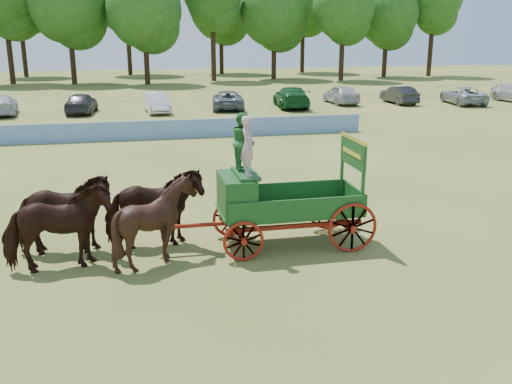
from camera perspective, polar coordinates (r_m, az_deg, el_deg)
The scene contains 9 objects.
ground at distance 15.11m, azimuth -6.72°, elevation -6.92°, with size 160.00×160.00×0.00m, color olive.
horse_lead_left at distance 14.93m, azimuth -19.22°, elevation -3.44°, with size 1.20×2.64×2.23m, color black.
horse_lead_right at distance 15.97m, azimuth -18.79°, elevation -2.17°, with size 1.20×2.64×2.23m, color black.
horse_wheel_left at distance 14.80m, azimuth -9.97°, elevation -2.92°, with size 1.81×2.03×2.24m, color black.
horse_wheel_right at distance 15.85m, azimuth -10.16°, elevation -1.68°, with size 1.20×2.64×2.23m, color black.
farm_dray at distance 15.56m, azimuth 0.76°, elevation 0.27°, with size 6.00×2.00×3.72m.
sponsor_banner at distance 32.34m, azimuth -11.74°, elevation 6.04°, with size 26.00×0.08×1.05m, color #1C489A.
parked_cars at distance 44.37m, azimuth -6.12°, elevation 9.12°, with size 59.08×7.38×1.63m.
treeline at distance 74.01m, azimuth -16.20°, elevation 17.94°, with size 89.32×24.14×14.89m.
Camera 1 is at (-1.22, -13.91, 5.80)m, focal length 40.00 mm.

